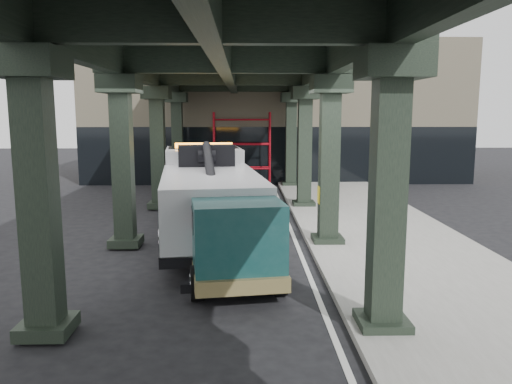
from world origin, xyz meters
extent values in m
plane|color=black|center=(0.00, 0.00, 0.00)|extent=(90.00, 90.00, 0.00)
cube|color=gray|center=(4.50, 2.00, 0.07)|extent=(5.00, 40.00, 0.15)
cube|color=silver|center=(1.70, 2.00, 0.01)|extent=(0.12, 38.00, 0.01)
cube|color=black|center=(2.60, -4.00, 2.50)|extent=(0.55, 0.55, 5.00)
cube|color=black|center=(2.60, -4.00, 4.75)|extent=(1.10, 1.10, 0.50)
cube|color=black|center=(2.60, -4.00, 0.18)|extent=(0.90, 0.90, 0.24)
cube|color=black|center=(2.60, 2.00, 2.50)|extent=(0.55, 0.55, 5.00)
cube|color=black|center=(2.60, 2.00, 4.75)|extent=(1.10, 1.10, 0.50)
cube|color=black|center=(2.60, 2.00, 0.18)|extent=(0.90, 0.90, 0.24)
cube|color=black|center=(2.60, 8.00, 2.50)|extent=(0.55, 0.55, 5.00)
cube|color=black|center=(2.60, 8.00, 4.75)|extent=(1.10, 1.10, 0.50)
cube|color=black|center=(2.60, 8.00, 0.18)|extent=(0.90, 0.90, 0.24)
cube|color=black|center=(2.60, 14.00, 2.50)|extent=(0.55, 0.55, 5.00)
cube|color=black|center=(2.60, 14.00, 4.75)|extent=(1.10, 1.10, 0.50)
cube|color=black|center=(2.60, 14.00, 0.18)|extent=(0.90, 0.90, 0.24)
cube|color=black|center=(-3.40, -4.00, 2.50)|extent=(0.55, 0.55, 5.00)
cube|color=black|center=(-3.40, -4.00, 4.75)|extent=(1.10, 1.10, 0.50)
cube|color=black|center=(-3.40, -4.00, 0.18)|extent=(0.90, 0.90, 0.24)
cube|color=black|center=(-3.40, 2.00, 2.50)|extent=(0.55, 0.55, 5.00)
cube|color=black|center=(-3.40, 2.00, 4.75)|extent=(1.10, 1.10, 0.50)
cube|color=black|center=(-3.40, 2.00, 0.18)|extent=(0.90, 0.90, 0.24)
cube|color=black|center=(-3.40, 8.00, 2.50)|extent=(0.55, 0.55, 5.00)
cube|color=black|center=(-3.40, 8.00, 4.75)|extent=(1.10, 1.10, 0.50)
cube|color=black|center=(-3.40, 8.00, 0.18)|extent=(0.90, 0.90, 0.24)
cube|color=black|center=(-3.40, 14.00, 2.50)|extent=(0.55, 0.55, 5.00)
cube|color=black|center=(-3.40, 14.00, 4.75)|extent=(1.10, 1.10, 0.50)
cube|color=black|center=(-3.40, 14.00, 0.18)|extent=(0.90, 0.90, 0.24)
cube|color=black|center=(2.60, 2.00, 5.55)|extent=(0.35, 32.00, 1.10)
cube|color=black|center=(-3.40, 2.00, 5.55)|extent=(0.35, 32.00, 1.10)
cube|color=black|center=(-0.40, 2.00, 5.55)|extent=(0.35, 32.00, 1.10)
cube|color=black|center=(-0.40, 2.00, 6.25)|extent=(7.40, 32.00, 0.30)
cube|color=#C6B793|center=(2.00, 20.00, 4.00)|extent=(22.00, 10.00, 8.00)
cylinder|color=#B10E1A|center=(-1.50, 14.90, 2.00)|extent=(0.08, 0.08, 4.00)
cylinder|color=#B10E1A|center=(-1.50, 14.10, 2.00)|extent=(0.08, 0.08, 4.00)
cylinder|color=#B10E1A|center=(1.50, 14.90, 2.00)|extent=(0.08, 0.08, 4.00)
cylinder|color=#B10E1A|center=(1.50, 14.10, 2.00)|extent=(0.08, 0.08, 4.00)
cylinder|color=#B10E1A|center=(0.00, 14.90, 1.00)|extent=(3.00, 0.08, 0.08)
cylinder|color=#B10E1A|center=(0.00, 14.90, 2.30)|extent=(3.00, 0.08, 0.08)
cylinder|color=#B10E1A|center=(0.00, 14.90, 3.60)|extent=(3.00, 0.08, 0.08)
cube|color=black|center=(-0.97, 2.50, 0.77)|extent=(2.15, 8.37, 0.28)
cube|color=white|center=(-1.33, 5.30, 1.72)|extent=(2.92, 2.97, 1.99)
cube|color=white|center=(-1.48, 6.45, 1.16)|extent=(2.68, 1.10, 1.00)
cube|color=black|center=(-1.37, 5.57, 2.27)|extent=(2.60, 1.74, 0.94)
cube|color=white|center=(-0.81, 1.24, 1.49)|extent=(3.34, 5.83, 1.55)
cube|color=orange|center=(-1.30, 5.08, 2.82)|extent=(2.02, 0.56, 0.18)
cube|color=black|center=(-1.09, 3.43, 2.60)|extent=(1.84, 0.88, 0.66)
cylinder|color=black|center=(-0.84, 1.46, 2.32)|extent=(0.76, 3.87, 1.48)
cube|color=black|center=(-0.45, -1.56, 0.39)|extent=(0.53, 1.58, 0.20)
cube|color=black|center=(-0.35, -2.33, 0.33)|extent=(1.79, 0.50, 0.20)
cylinder|color=black|center=(-2.58, 5.47, 0.61)|extent=(0.54, 1.26, 1.22)
cylinder|color=silver|center=(-2.58, 5.47, 0.61)|extent=(0.51, 0.72, 0.67)
cylinder|color=black|center=(-0.16, 5.78, 0.61)|extent=(0.54, 1.26, 1.22)
cylinder|color=silver|center=(-0.16, 5.78, 0.61)|extent=(0.51, 0.72, 0.67)
cylinder|color=black|center=(-2.12, 1.85, 0.61)|extent=(0.54, 1.26, 1.22)
cylinder|color=silver|center=(-2.12, 1.85, 0.61)|extent=(0.51, 0.72, 0.67)
cylinder|color=black|center=(0.30, 2.16, 0.61)|extent=(0.54, 1.26, 1.22)
cylinder|color=silver|center=(0.30, 2.16, 0.61)|extent=(0.51, 0.72, 0.67)
cylinder|color=black|center=(-1.93, 0.42, 0.61)|extent=(0.54, 1.26, 1.22)
cylinder|color=silver|center=(-1.93, 0.42, 0.61)|extent=(0.51, 0.72, 0.67)
cylinder|color=black|center=(0.48, 0.73, 0.61)|extent=(0.54, 1.26, 1.22)
cylinder|color=silver|center=(0.48, 0.73, 0.61)|extent=(0.51, 0.72, 0.67)
cube|color=#103C3C|center=(-0.55, 1.59, 0.85)|extent=(1.97, 1.24, 0.81)
cube|color=#103C3C|center=(-0.20, -0.86, 1.21)|extent=(2.45, 4.28, 1.75)
cube|color=olive|center=(-0.25, -0.50, 0.49)|extent=(2.62, 5.26, 0.31)
cube|color=black|center=(-0.50, 1.24, 1.57)|extent=(1.79, 0.63, 0.75)
cube|color=black|center=(-0.24, -0.59, 1.66)|extent=(2.36, 3.48, 0.49)
cube|color=silver|center=(-0.62, 2.06, 0.49)|extent=(1.80, 0.36, 0.27)
cylinder|color=black|center=(-1.44, 1.42, 0.38)|extent=(0.36, 0.78, 0.76)
cylinder|color=silver|center=(-1.44, 1.42, 0.38)|extent=(0.34, 0.45, 0.42)
cylinder|color=black|center=(0.34, 1.68, 0.38)|extent=(0.36, 0.78, 0.76)
cylinder|color=silver|center=(0.34, 1.68, 0.38)|extent=(0.34, 0.45, 0.42)
cylinder|color=black|center=(-0.90, -2.32, 0.38)|extent=(0.36, 0.78, 0.76)
cylinder|color=silver|center=(-0.90, -2.32, 0.38)|extent=(0.34, 0.45, 0.42)
cylinder|color=black|center=(0.88, -2.06, 0.38)|extent=(0.36, 0.78, 0.76)
cylinder|color=silver|center=(0.88, -2.06, 0.38)|extent=(0.34, 0.45, 0.42)
camera|label=1|loc=(0.12, -12.47, 3.93)|focal=35.00mm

